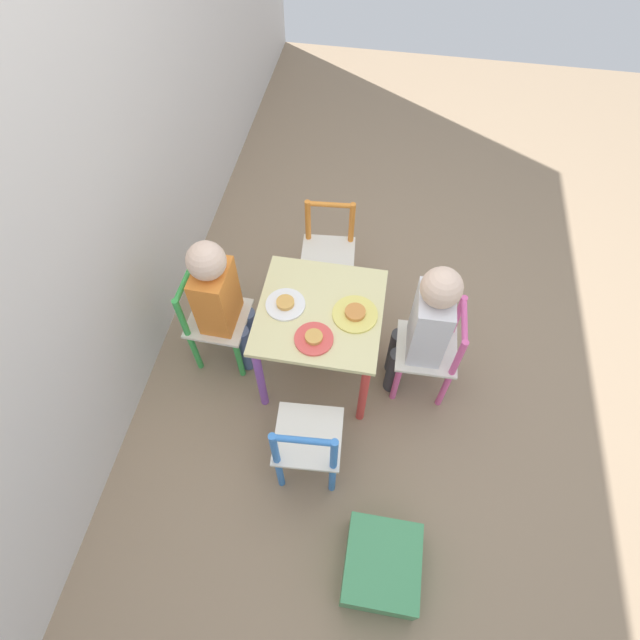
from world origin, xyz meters
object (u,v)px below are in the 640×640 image
(plate_left, at_px, (314,338))
(child_front, at_px, (425,324))
(plate_back, at_px, (285,304))
(storage_bin, at_px, (382,565))
(plate_front, at_px, (355,314))
(chair_blue, at_px, (308,444))
(child_back, at_px, (221,297))
(kids_table, at_px, (320,322))
(chair_orange, at_px, (328,255))
(chair_pink, at_px, (431,352))
(chair_green, at_px, (215,320))

(plate_left, bearing_deg, child_front, -70.30)
(plate_back, height_order, storage_bin, plate_back)
(storage_bin, bearing_deg, plate_front, 15.60)
(plate_back, xyz_separation_m, storage_bin, (-0.83, -0.52, -0.41))
(plate_back, bearing_deg, plate_left, -135.00)
(plate_back, distance_m, plate_left, 0.20)
(chair_blue, relative_size, child_back, 0.70)
(kids_table, height_order, chair_blue, chair_blue)
(chair_orange, bearing_deg, plate_back, -106.73)
(chair_pink, relative_size, plate_back, 3.28)
(child_front, bearing_deg, plate_front, -89.35)
(kids_table, bearing_deg, storage_bin, -155.71)
(chair_orange, distance_m, storage_bin, 1.40)
(chair_green, height_order, plate_back, chair_green)
(chair_pink, relative_size, plate_left, 3.48)
(chair_pink, bearing_deg, child_front, -90.00)
(chair_orange, bearing_deg, kids_table, -90.00)
(chair_blue, xyz_separation_m, storage_bin, (-0.35, -0.34, -0.19))
(plate_front, height_order, plate_left, same)
(chair_orange, xyz_separation_m, child_front, (-0.48, -0.47, 0.20))
(chair_blue, relative_size, child_front, 0.68)
(kids_table, height_order, plate_left, plate_left)
(plate_left, bearing_deg, kids_table, -0.00)
(chair_orange, height_order, plate_front, chair_orange)
(chair_blue, height_order, plate_front, chair_blue)
(child_back, bearing_deg, plate_front, -89.63)
(child_front, relative_size, plate_back, 4.83)
(storage_bin, bearing_deg, kids_table, 24.29)
(chair_blue, bearing_deg, plate_left, -88.33)
(child_back, height_order, storage_bin, child_back)
(chair_pink, distance_m, plate_back, 0.67)
(chair_green, bearing_deg, plate_back, -90.62)
(kids_table, distance_m, storage_bin, 0.97)
(chair_blue, distance_m, child_back, 0.70)
(child_front, bearing_deg, chair_green, -91.48)
(kids_table, relative_size, child_back, 0.67)
(chair_blue, bearing_deg, child_front, -132.40)
(kids_table, xyz_separation_m, plate_left, (-0.14, 0.00, 0.09))
(kids_table, relative_size, chair_pink, 0.95)
(chair_orange, height_order, plate_left, chair_orange)
(chair_green, xyz_separation_m, chair_blue, (-0.50, -0.52, 0.00))
(chair_pink, bearing_deg, kids_table, -90.00)
(plate_back, distance_m, storage_bin, 1.07)
(plate_left, bearing_deg, chair_pink, -72.44)
(chair_green, height_order, child_back, child_back)
(plate_back, bearing_deg, child_front, -89.04)
(chair_green, bearing_deg, child_front, -88.71)
(chair_green, relative_size, plate_front, 2.90)
(plate_left, height_order, storage_bin, plate_left)
(chair_green, relative_size, child_front, 0.68)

